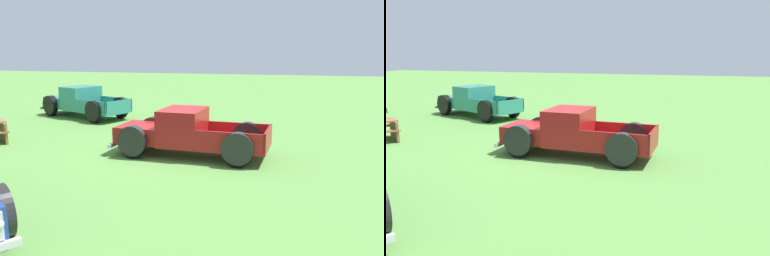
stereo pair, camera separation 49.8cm
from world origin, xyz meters
TOP-DOWN VIEW (x-y plane):
  - ground_plane at (0.00, 0.00)m, footprint 80.00×80.00m
  - pickup_truck_foreground at (-0.01, -0.35)m, footprint 2.16×4.98m
  - pickup_truck_behind_left at (5.74, 6.46)m, footprint 3.47×5.21m

SIDE VIEW (x-z plane):
  - ground_plane at x=0.00m, z-range 0.00..0.00m
  - pickup_truck_foreground at x=-0.01m, z-range -0.03..1.46m
  - pickup_truck_behind_left at x=5.74m, z-range -0.03..1.47m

